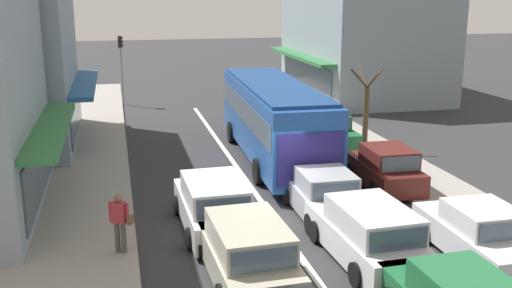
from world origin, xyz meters
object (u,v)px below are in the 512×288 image
(sedan_queue_far_back, at_px, (325,196))
(wagon_adjacent_lane_lead, at_px, (213,205))
(parked_sedan_kerb_front, at_px, (480,235))
(wagon_adjacent_lane_trail, at_px, (246,252))
(wagon_behind_bus_mid, at_px, (368,234))
(traffic_light_downstreet, at_px, (121,59))
(pedestrian_with_handbag_near, at_px, (120,219))
(city_bus, at_px, (274,116))
(parked_sedan_kerb_third, at_px, (328,131))
(street_tree_right, at_px, (366,110))
(parked_hatchback_kerb_second, at_px, (385,169))

(sedan_queue_far_back, distance_m, wagon_adjacent_lane_lead, 3.53)
(wagon_adjacent_lane_lead, relative_size, parked_sedan_kerb_front, 1.07)
(wagon_adjacent_lane_trail, distance_m, wagon_behind_bus_mid, 3.31)
(traffic_light_downstreet, xyz_separation_m, pedestrian_with_handbag_near, (-0.47, -22.06, -1.79))
(city_bus, distance_m, traffic_light_downstreet, 15.18)
(city_bus, relative_size, pedestrian_with_handbag_near, 6.71)
(parked_sedan_kerb_third, height_order, street_tree_right, street_tree_right)
(sedan_queue_far_back, distance_m, pedestrian_with_handbag_near, 6.41)
(street_tree_right, bearing_deg, sedan_queue_far_back, -121.58)
(wagon_behind_bus_mid, height_order, parked_sedan_kerb_third, wagon_behind_bus_mid)
(parked_sedan_kerb_third, xyz_separation_m, pedestrian_with_handbag_near, (-9.33, -9.95, 0.40))
(wagon_adjacent_lane_lead, distance_m, parked_hatchback_kerb_second, 6.99)
(parked_hatchback_kerb_second, bearing_deg, city_bus, 124.16)
(parked_hatchback_kerb_second, xyz_separation_m, traffic_light_downstreet, (-8.77, 18.34, 2.15))
(city_bus, distance_m, wagon_adjacent_lane_trail, 10.68)
(wagon_behind_bus_mid, height_order, wagon_adjacent_lane_lead, same)
(parked_sedan_kerb_third, xyz_separation_m, traffic_light_downstreet, (-8.86, 12.11, 2.19))
(sedan_queue_far_back, distance_m, street_tree_right, 8.42)
(city_bus, height_order, wagon_adjacent_lane_trail, city_bus)
(sedan_queue_far_back, xyz_separation_m, street_tree_right, (4.37, 7.11, 1.14))
(parked_sedan_kerb_third, bearing_deg, street_tree_right, -46.09)
(wagon_behind_bus_mid, relative_size, street_tree_right, 1.22)
(parked_sedan_kerb_front, relative_size, street_tree_right, 1.13)
(parked_hatchback_kerb_second, distance_m, pedestrian_with_handbag_near, 9.97)
(wagon_adjacent_lane_trail, distance_m, parked_hatchback_kerb_second, 8.52)
(sedan_queue_far_back, relative_size, parked_sedan_kerb_front, 1.00)
(sedan_queue_far_back, height_order, pedestrian_with_handbag_near, pedestrian_with_handbag_near)
(parked_sedan_kerb_front, xyz_separation_m, pedestrian_with_handbag_near, (-9.13, 2.22, 0.40))
(city_bus, relative_size, sedan_queue_far_back, 2.59)
(parked_sedan_kerb_front, bearing_deg, parked_hatchback_kerb_second, 88.88)
(wagon_adjacent_lane_trail, distance_m, wagon_adjacent_lane_lead, 3.35)
(city_bus, bearing_deg, pedestrian_with_handbag_near, -127.91)
(wagon_adjacent_lane_lead, xyz_separation_m, pedestrian_with_handbag_near, (-2.68, -1.34, 0.32))
(parked_sedan_kerb_third, bearing_deg, wagon_adjacent_lane_trail, -118.16)
(wagon_behind_bus_mid, relative_size, parked_hatchback_kerb_second, 1.22)
(sedan_queue_far_back, relative_size, parked_hatchback_kerb_second, 1.13)
(parked_hatchback_kerb_second, relative_size, pedestrian_with_handbag_near, 2.29)
(parked_hatchback_kerb_second, relative_size, traffic_light_downstreet, 0.89)
(city_bus, bearing_deg, wagon_behind_bus_mid, -90.38)
(wagon_adjacent_lane_trail, height_order, wagon_adjacent_lane_lead, same)
(city_bus, xyz_separation_m, street_tree_right, (4.28, 0.59, -0.08))
(sedan_queue_far_back, relative_size, traffic_light_downstreet, 1.01)
(city_bus, height_order, parked_sedan_kerb_front, city_bus)
(parked_sedan_kerb_third, height_order, traffic_light_downstreet, traffic_light_downstreet)
(sedan_queue_far_back, bearing_deg, city_bus, 89.24)
(parked_hatchback_kerb_second, xyz_separation_m, parked_sedan_kerb_third, (0.09, 6.23, -0.05))
(traffic_light_downstreet, bearing_deg, wagon_adjacent_lane_trail, -84.16)
(parked_sedan_kerb_front, distance_m, parked_sedan_kerb_third, 12.17)
(wagon_adjacent_lane_lead, distance_m, traffic_light_downstreet, 20.95)
(street_tree_right, bearing_deg, wagon_adjacent_lane_trail, -125.61)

